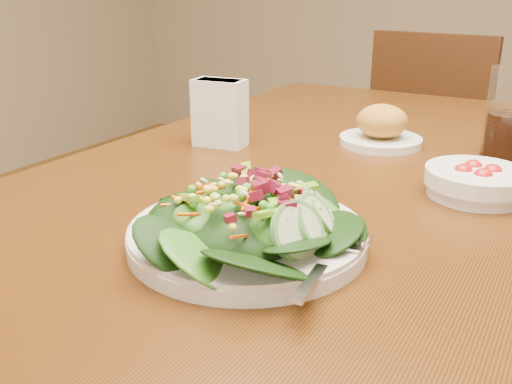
# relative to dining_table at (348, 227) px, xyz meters

# --- Properties ---
(dining_table) EXTENTS (0.90, 1.40, 0.75)m
(dining_table) POSITION_rel_dining_table_xyz_m (0.00, 0.00, 0.00)
(dining_table) COLOR #50260E
(dining_table) RESTS_ON ground_plane
(chair_far) EXTENTS (0.44, 0.45, 0.88)m
(chair_far) POSITION_rel_dining_table_xyz_m (-0.11, 1.11, -0.18)
(chair_far) COLOR #40200C
(chair_far) RESTS_ON ground_plane
(salad_plate) EXTENTS (0.28, 0.27, 0.08)m
(salad_plate) POSITION_rel_dining_table_xyz_m (0.01, -0.32, 0.13)
(salad_plate) COLOR silver
(salad_plate) RESTS_ON dining_table
(bread_plate) EXTENTS (0.15, 0.15, 0.08)m
(bread_plate) POSITION_rel_dining_table_xyz_m (-0.01, 0.16, 0.13)
(bread_plate) COLOR silver
(bread_plate) RESTS_ON dining_table
(tomato_bowl) EXTENTS (0.14, 0.14, 0.05)m
(tomato_bowl) POSITION_rel_dining_table_xyz_m (0.19, -0.03, 0.12)
(tomato_bowl) COLOR silver
(tomato_bowl) RESTS_ON dining_table
(drinking_glass) EXTENTS (0.09, 0.09, 0.15)m
(drinking_glass) POSITION_rel_dining_table_xyz_m (0.20, 0.20, 0.17)
(drinking_glass) COLOR silver
(drinking_glass) RESTS_ON dining_table
(napkin_holder) EXTENTS (0.10, 0.06, 0.12)m
(napkin_holder) POSITION_rel_dining_table_xyz_m (-0.26, 0.01, 0.16)
(napkin_holder) COLOR white
(napkin_holder) RESTS_ON dining_table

